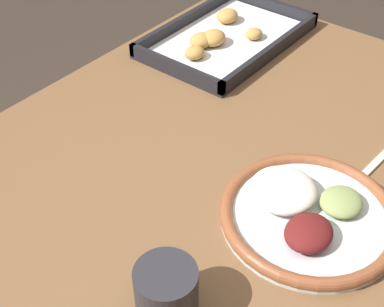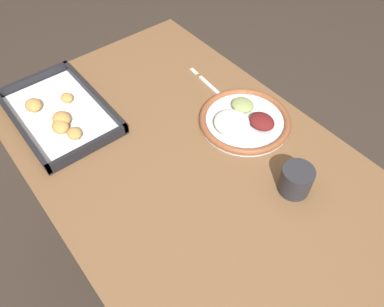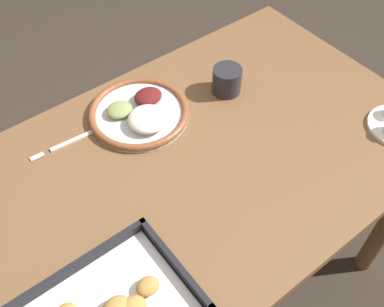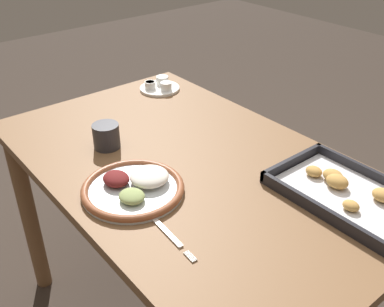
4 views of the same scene
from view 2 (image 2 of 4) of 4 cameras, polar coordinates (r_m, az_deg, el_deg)
ground_plane at (r=1.65m, az=0.15°, el=-17.53°), size 8.00×8.00×0.00m
dining_table at (r=1.10m, az=0.22°, el=-5.04°), size 1.23×0.76×0.74m
dinner_plate at (r=1.10m, az=7.90°, el=5.08°), size 0.27×0.27×0.05m
fork at (r=1.22m, az=3.05°, el=10.01°), size 0.21×0.03×0.00m
baking_tray at (r=1.18m, az=-19.65°, el=5.69°), size 0.38×0.25×0.04m
drinking_cup at (r=0.96m, az=15.56°, el=-3.91°), size 0.08×0.08×0.08m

